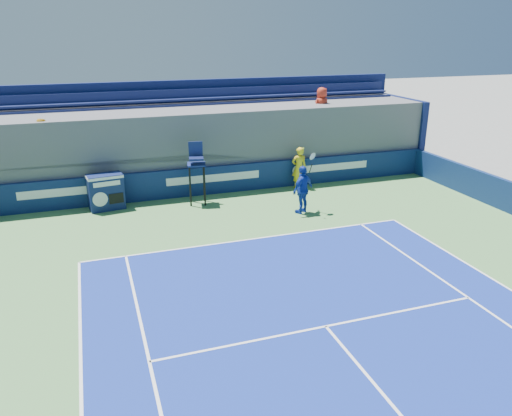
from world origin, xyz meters
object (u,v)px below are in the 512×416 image
object	(u,v)px
ball_person	(299,168)
match_clock	(106,191)
tennis_player	(303,189)
umpire_chair	(196,167)

from	to	relation	value
ball_person	match_clock	size ratio (longest dim) A/B	1.30
tennis_player	match_clock	bearing A→B (deg)	157.92
ball_person	match_clock	bearing A→B (deg)	4.53
umpire_chair	tennis_player	world-z (taller)	tennis_player
match_clock	umpire_chair	bearing A→B (deg)	-7.82
umpire_chair	match_clock	bearing A→B (deg)	172.18
match_clock	tennis_player	bearing A→B (deg)	-22.08
umpire_chair	tennis_player	bearing A→B (deg)	-33.84
match_clock	tennis_player	size ratio (longest dim) A/B	0.55
match_clock	tennis_player	world-z (taller)	tennis_player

